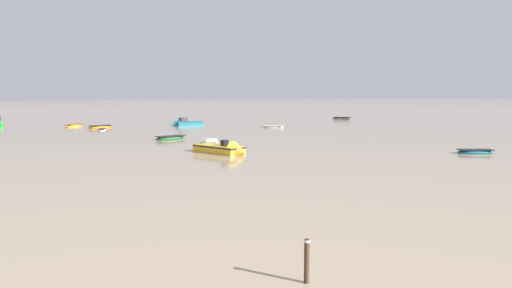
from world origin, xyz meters
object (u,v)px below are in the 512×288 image
(motorboat_moored_2, at_px, (226,151))
(mooring_post_near, at_px, (307,262))
(motorboat_moored_4, at_px, (185,124))
(rowboat_moored_1, at_px, (273,127))
(channel_buoy, at_px, (1,125))
(rowboat_moored_6, at_px, (475,152))
(rowboat_moored_2, at_px, (342,118))
(rowboat_moored_4, at_px, (212,142))
(rowboat_moored_3, at_px, (170,138))
(rowboat_moored_5, at_px, (74,126))
(rowboat_moored_0, at_px, (101,127))
(rowboat_moored_8, at_px, (102,130))

(motorboat_moored_2, height_order, mooring_post_near, mooring_post_near)
(motorboat_moored_4, bearing_deg, rowboat_moored_1, 131.18)
(rowboat_moored_1, bearing_deg, channel_buoy, 11.22)
(motorboat_moored_4, xyz_separation_m, rowboat_moored_6, (16.65, -51.18, -0.19))
(rowboat_moored_2, relative_size, motorboat_moored_4, 0.76)
(rowboat_moored_4, height_order, mooring_post_near, mooring_post_near)
(rowboat_moored_1, bearing_deg, motorboat_moored_4, -4.15)
(rowboat_moored_2, bearing_deg, rowboat_moored_3, 86.84)
(rowboat_moored_2, xyz_separation_m, motorboat_moored_4, (-39.84, -4.33, 0.15))
(channel_buoy, xyz_separation_m, mooring_post_near, (15.43, -82.11, 0.26))
(rowboat_moored_2, distance_m, rowboat_moored_5, 59.31)
(motorboat_moored_2, distance_m, rowboat_moored_6, 26.17)
(motorboat_moored_4, relative_size, rowboat_moored_4, 1.35)
(rowboat_moored_1, distance_m, motorboat_moored_4, 17.68)
(motorboat_moored_2, relative_size, rowboat_moored_3, 1.50)
(motorboat_moored_4, relative_size, channel_buoy, 2.74)
(rowboat_moored_3, relative_size, rowboat_moored_6, 1.16)
(rowboat_moored_0, distance_m, motorboat_moored_2, 41.97)
(motorboat_moored_2, xyz_separation_m, rowboat_moored_8, (-8.46, 35.39, -0.18))
(rowboat_moored_5, height_order, channel_buoy, channel_buoy)
(motorboat_moored_2, xyz_separation_m, rowboat_moored_3, (-1.65, 16.52, -0.12))
(rowboat_moored_1, bearing_deg, rowboat_moored_8, 24.41)
(rowboat_moored_0, distance_m, rowboat_moored_2, 55.21)
(rowboat_moored_0, distance_m, rowboat_moored_6, 61.08)
(rowboat_moored_2, bearing_deg, rowboat_moored_8, 66.26)
(rowboat_moored_1, bearing_deg, mooring_post_near, 101.89)
(rowboat_moored_6, xyz_separation_m, rowboat_moored_8, (-32.25, 46.29, -0.04))
(channel_buoy, bearing_deg, rowboat_moored_3, -56.53)
(rowboat_moored_0, bearing_deg, mooring_post_near, -104.71)
(rowboat_moored_0, height_order, rowboat_moored_3, rowboat_moored_3)
(rowboat_moored_0, height_order, rowboat_moored_6, rowboat_moored_0)
(rowboat_moored_0, xyz_separation_m, channel_buoy, (-16.39, 9.93, 0.27))
(motorboat_moored_2, bearing_deg, motorboat_moored_4, 144.61)
(rowboat_moored_2, xyz_separation_m, rowboat_moored_4, (-45.25, -35.41, -0.01))
(rowboat_moored_1, distance_m, rowboat_moored_4, 26.65)
(channel_buoy, bearing_deg, rowboat_moored_8, -44.39)
(channel_buoy, bearing_deg, rowboat_moored_4, -57.96)
(motorboat_moored_4, bearing_deg, rowboat_moored_2, 179.68)
(rowboat_moored_4, height_order, rowboat_moored_6, rowboat_moored_4)
(rowboat_moored_6, xyz_separation_m, channel_buoy, (-48.30, 62.01, 0.30))
(rowboat_moored_5, bearing_deg, rowboat_moored_1, 101.93)
(rowboat_moored_0, relative_size, rowboat_moored_1, 1.23)
(rowboat_moored_4, bearing_deg, rowboat_moored_1, 153.75)
(rowboat_moored_2, distance_m, rowboat_moored_3, 56.15)
(rowboat_moored_1, xyz_separation_m, mooring_post_near, (-29.30, -59.38, 0.56))
(motorboat_moored_2, relative_size, rowboat_moored_8, 2.25)
(rowboat_moored_5, distance_m, rowboat_moored_6, 68.02)
(motorboat_moored_2, distance_m, motorboat_moored_4, 40.90)
(rowboat_moored_0, distance_m, rowboat_moored_1, 31.10)
(rowboat_moored_2, xyz_separation_m, mooring_post_near, (-56.06, -75.61, 0.52))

